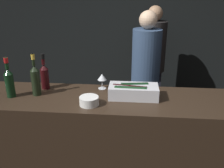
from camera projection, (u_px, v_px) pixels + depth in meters
name	position (u px, v px, depth m)	size (l,w,h in m)	color
wall_back_chalkboard	(124.00, 22.00, 4.03)	(6.40, 0.06, 2.80)	black
bar_counter	(112.00, 148.00, 2.37)	(2.41, 0.61, 1.04)	#2D2116
ice_bin_with_bottles	(133.00, 91.00, 2.17)	(0.43, 0.21, 0.12)	silver
bowl_white	(89.00, 101.00, 2.04)	(0.16, 0.16, 0.07)	white
wine_glass	(102.00, 78.00, 2.34)	(0.08, 0.08, 0.15)	silver
champagne_bottle	(35.00, 79.00, 2.19)	(0.08, 0.08, 0.37)	black
red_wine_bottle_burgundy	(9.00, 81.00, 2.15)	(0.08, 0.08, 0.36)	black
red_wine_bottle_black_foil	(45.00, 75.00, 2.34)	(0.08, 0.08, 0.34)	black
person_in_hoodie	(152.00, 59.00, 3.66)	(0.36, 0.36, 1.70)	black
person_blond_tee	(145.00, 73.00, 3.05)	(0.34, 0.34, 1.70)	black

